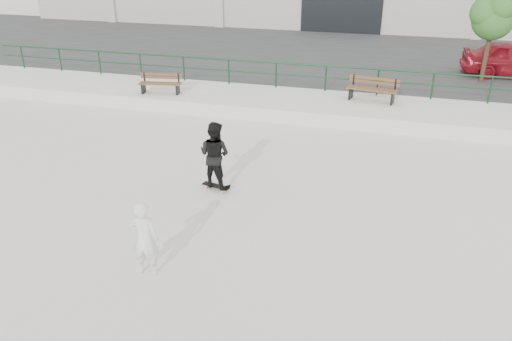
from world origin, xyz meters
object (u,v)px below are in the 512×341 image
(bench_right, at_px, (372,89))
(skateboard, at_px, (216,186))
(standing_skater, at_px, (215,155))
(bench_left, at_px, (161,84))
(tree, at_px, (495,15))
(seated_skater, at_px, (145,239))

(bench_right, relative_size, skateboard, 2.39)
(bench_right, distance_m, standing_skater, 8.20)
(bench_right, bearing_deg, bench_left, -162.37)
(tree, bearing_deg, standing_skater, -124.83)
(bench_right, height_order, tree, tree)
(bench_left, xyz_separation_m, bench_right, (8.01, 1.19, 0.05))
(skateboard, xyz_separation_m, standing_skater, (-0.00, 0.00, 0.91))
(bench_right, height_order, skateboard, bench_right)
(bench_left, bearing_deg, bench_right, -1.05)
(seated_skater, bearing_deg, tree, -123.20)
(skateboard, height_order, seated_skater, seated_skater)
(bench_left, height_order, skateboard, bench_left)
(bench_right, distance_m, tree, 6.24)
(bench_right, height_order, seated_skater, seated_skater)
(tree, xyz_separation_m, skateboard, (-7.84, -11.27, -3.16))
(bench_right, relative_size, seated_skater, 1.21)
(seated_skater, bearing_deg, skateboard, -96.70)
(bench_left, height_order, tree, tree)
(tree, distance_m, standing_skater, 13.91)
(bench_left, xyz_separation_m, standing_skater, (4.47, -6.20, 0.11))
(tree, height_order, seated_skater, tree)
(tree, bearing_deg, skateboard, -124.83)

